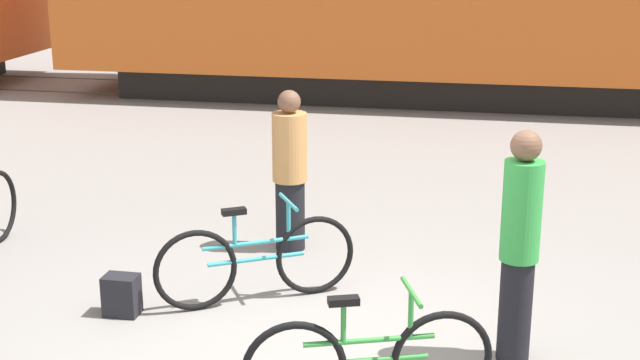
{
  "coord_description": "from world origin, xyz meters",
  "views": [
    {
      "loc": [
        1.05,
        -5.78,
        3.13
      ],
      "look_at": [
        -0.27,
        0.99,
        1.1
      ],
      "focal_mm": 50.0,
      "sensor_mm": 36.0,
      "label": 1
    }
  ],
  "objects_px": {
    "backpack": "(122,295)",
    "person_in_green": "(520,245)",
    "bicycle_teal": "(257,260)",
    "person_in_tan": "(290,171)"
  },
  "relations": [
    {
      "from": "person_in_tan",
      "to": "person_in_green",
      "type": "distance_m",
      "value": 2.87
    },
    {
      "from": "person_in_green",
      "to": "bicycle_teal",
      "type": "bearing_deg",
      "value": 169.15
    },
    {
      "from": "bicycle_teal",
      "to": "person_in_tan",
      "type": "relative_size",
      "value": 0.97
    },
    {
      "from": "person_in_tan",
      "to": "backpack",
      "type": "bearing_deg",
      "value": -164.99
    },
    {
      "from": "person_in_tan",
      "to": "bicycle_teal",
      "type": "bearing_deg",
      "value": -134.72
    },
    {
      "from": "backpack",
      "to": "person_in_green",
      "type": "bearing_deg",
      "value": -3.24
    },
    {
      "from": "person_in_tan",
      "to": "person_in_green",
      "type": "height_order",
      "value": "person_in_green"
    },
    {
      "from": "person_in_green",
      "to": "backpack",
      "type": "bearing_deg",
      "value": -177.21
    },
    {
      "from": "bicycle_teal",
      "to": "person_in_green",
      "type": "relative_size",
      "value": 0.88
    },
    {
      "from": "bicycle_teal",
      "to": "person_in_green",
      "type": "distance_m",
      "value": 2.27
    }
  ]
}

